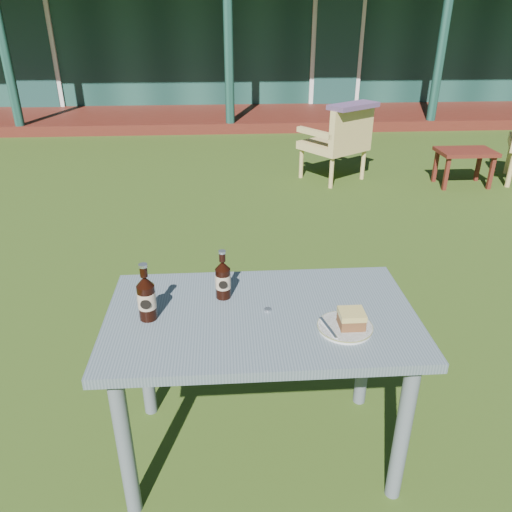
{
  "coord_description": "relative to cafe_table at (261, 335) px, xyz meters",
  "views": [
    {
      "loc": [
        -0.13,
        -3.23,
        1.78
      ],
      "look_at": [
        0.0,
        -1.3,
        0.82
      ],
      "focal_mm": 35.0,
      "sensor_mm": 36.0,
      "label": 1
    }
  ],
  "objects": [
    {
      "name": "cola_bottle_near",
      "position": [
        -0.14,
        0.13,
        0.19
      ],
      "size": [
        0.06,
        0.06,
        0.21
      ],
      "color": "black",
      "rests_on": "cafe_table"
    },
    {
      "name": "pavilion",
      "position": [
        -0.0,
        10.99,
        0.99
      ],
      "size": [
        15.8,
        8.3,
        3.45
      ],
      "color": "#173D34",
      "rests_on": "ground"
    },
    {
      "name": "plate",
      "position": [
        0.3,
        -0.12,
        0.11
      ],
      "size": [
        0.2,
        0.2,
        0.01
      ],
      "color": "silver",
      "rests_on": "cafe_table"
    },
    {
      "name": "cola_bottle_far",
      "position": [
        -0.43,
        -0.0,
        0.19
      ],
      "size": [
        0.07,
        0.07,
        0.23
      ],
      "color": "black",
      "rests_on": "cafe_table"
    },
    {
      "name": "bottle_cap",
      "position": [
        0.03,
        0.02,
        0.11
      ],
      "size": [
        0.03,
        0.03,
        0.01
      ],
      "primitive_type": "cylinder",
      "color": "silver",
      "rests_on": "cafe_table"
    },
    {
      "name": "floral_throw",
      "position": [
        1.27,
        3.73,
        0.24
      ],
      "size": [
        0.62,
        0.53,
        0.05
      ],
      "primitive_type": "cube",
      "rotation": [
        0.0,
        0.0,
        3.75
      ],
      "color": "#583E63",
      "rests_on": "armchair_left"
    },
    {
      "name": "ground",
      "position": [
        0.0,
        1.6,
        -0.62
      ],
      "size": [
        80.0,
        80.0,
        0.0
      ],
      "primitive_type": "plane",
      "color": "#334916"
    },
    {
      "name": "side_table",
      "position": [
        2.52,
        3.59,
        -0.28
      ],
      "size": [
        0.6,
        0.4,
        0.4
      ],
      "color": "#521C14",
      "rests_on": "ground"
    },
    {
      "name": "cafe_table",
      "position": [
        0.0,
        0.0,
        0.0
      ],
      "size": [
        1.2,
        0.7,
        0.72
      ],
      "color": "slate",
      "rests_on": "ground"
    },
    {
      "name": "cake_slice",
      "position": [
        0.32,
        -0.13,
        0.15
      ],
      "size": [
        0.09,
        0.09,
        0.06
      ],
      "color": "brown",
      "rests_on": "plate"
    },
    {
      "name": "armchair_left",
      "position": [
        1.17,
        3.87,
        -0.15
      ],
      "size": [
        0.83,
        0.83,
        0.83
      ],
      "color": "tan",
      "rests_on": "ground"
    },
    {
      "name": "fork",
      "position": [
        0.24,
        -0.13,
        0.12
      ],
      "size": [
        0.04,
        0.14,
        0.0
      ],
      "primitive_type": "cube",
      "rotation": [
        0.0,
        0.0,
        0.23
      ],
      "color": "silver",
      "rests_on": "plate"
    }
  ]
}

